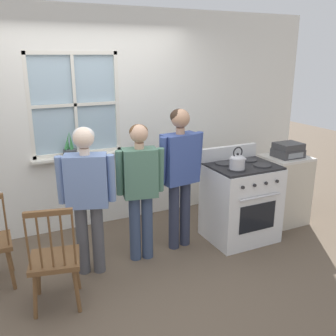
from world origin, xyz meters
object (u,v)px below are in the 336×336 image
at_px(person_elderly_left, 87,188).
at_px(side_counter, 283,190).
at_px(stereo, 288,150).
at_px(person_adult_right, 180,166).
at_px(chair_by_window, 55,261).
at_px(potted_plant, 70,150).
at_px(stove, 240,201).
at_px(person_teen_center, 140,182).
at_px(kettle, 237,161).

height_order(person_elderly_left, side_counter, person_elderly_left).
xyz_separation_m(side_counter, stereo, (0.00, -0.02, 0.54)).
xyz_separation_m(person_adult_right, side_counter, (1.54, 0.01, -0.52)).
relative_size(chair_by_window, potted_plant, 3.05).
distance_m(stove, stereo, 0.95).
bearing_deg(person_elderly_left, side_counter, 20.84).
bearing_deg(person_adult_right, person_teen_center, 179.25).
bearing_deg(person_adult_right, person_elderly_left, 177.16).
relative_size(person_adult_right, potted_plant, 5.00).
distance_m(chair_by_window, stereo, 3.09).
bearing_deg(kettle, side_counter, 15.69).
height_order(person_elderly_left, kettle, person_elderly_left).
xyz_separation_m(person_teen_center, person_adult_right, (0.50, 0.06, 0.09)).
height_order(chair_by_window, potted_plant, potted_plant).
relative_size(person_teen_center, potted_plant, 4.64).
bearing_deg(stereo, person_adult_right, 179.64).
xyz_separation_m(person_elderly_left, kettle, (1.64, -0.16, 0.11)).
distance_m(person_teen_center, side_counter, 2.08).
xyz_separation_m(person_adult_right, stove, (0.75, -0.13, -0.50)).
distance_m(person_adult_right, stove, 0.91).
height_order(chair_by_window, person_elderly_left, person_elderly_left).
bearing_deg(potted_plant, kettle, -37.36).
bearing_deg(stereo, person_teen_center, -178.50).
relative_size(person_elderly_left, person_teen_center, 1.01).
height_order(chair_by_window, side_counter, chair_by_window).
height_order(person_teen_center, side_counter, person_teen_center).
height_order(stove, side_counter, stove).
bearing_deg(stove, person_elderly_left, 179.00).
relative_size(person_teen_center, stove, 1.37).
distance_m(person_teen_center, stove, 1.31).
bearing_deg(person_teen_center, side_counter, 12.40).
relative_size(person_elderly_left, stove, 1.39).
bearing_deg(person_teen_center, kettle, 0.00).
relative_size(chair_by_window, person_teen_center, 0.66).
xyz_separation_m(kettle, stereo, (0.96, 0.25, -0.04)).
height_order(stove, potted_plant, potted_plant).
bearing_deg(person_teen_center, person_adult_right, 17.54).
xyz_separation_m(person_elderly_left, person_teen_center, (0.56, 0.03, -0.03)).
bearing_deg(potted_plant, stereo, -20.64).
xyz_separation_m(person_teen_center, potted_plant, (-0.50, 1.01, 0.16)).
bearing_deg(side_counter, stove, -170.02).
xyz_separation_m(chair_by_window, kettle, (2.05, 0.23, 0.58)).
bearing_deg(chair_by_window, person_teen_center, -144.06).
relative_size(person_adult_right, stereo, 4.71).
bearing_deg(chair_by_window, person_adult_right, -149.37).
bearing_deg(side_counter, person_teen_center, -177.91).
height_order(person_elderly_left, person_adult_right, person_adult_right).
height_order(stove, stereo, stove).
xyz_separation_m(stove, potted_plant, (-1.75, 1.07, 0.57)).
distance_m(person_elderly_left, stove, 1.86).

